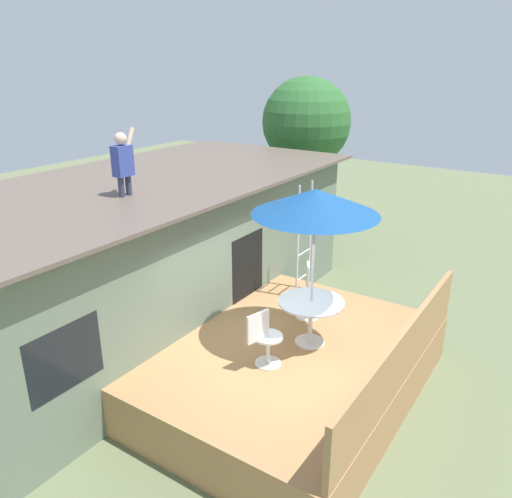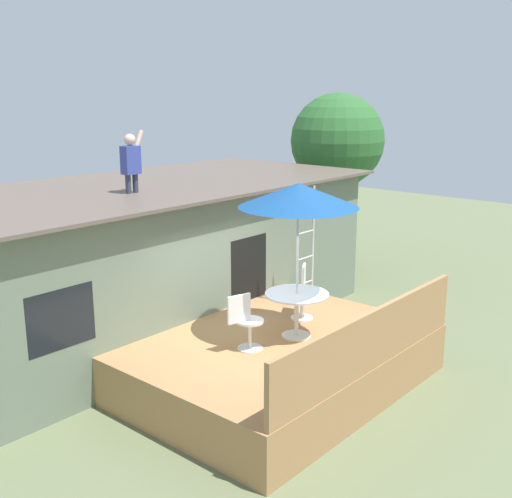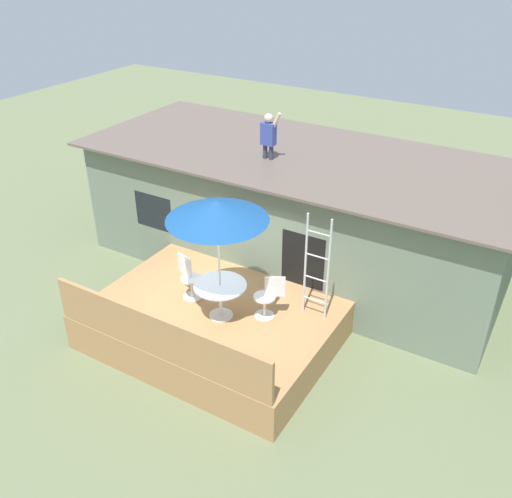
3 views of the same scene
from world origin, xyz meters
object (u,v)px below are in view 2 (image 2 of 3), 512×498
patio_table (297,303)px  patio_umbrella (298,195)px  person_figure (131,159)px  backyard_tree (337,141)px  patio_chair_left (246,322)px  step_ladder (305,245)px  patio_chair_right (303,293)px

patio_table → patio_umbrella: (0.00, 0.00, 1.76)m
person_figure → backyard_tree: backyard_tree is taller
person_figure → backyard_tree: 7.52m
patio_chair_left → patio_umbrella: bearing=-0.0°
step_ladder → patio_chair_right: (-0.76, -0.52, -0.64)m
patio_umbrella → step_ladder: bearing=32.4°
patio_table → backyard_tree: backyard_tree is taller
patio_table → step_ladder: 1.93m
step_ladder → person_figure: (-2.31, 2.17, 1.65)m
patio_table → patio_chair_left: size_ratio=1.13×
person_figure → backyard_tree: bearing=4.8°
patio_chair_right → person_figure: bearing=-90.8°
person_figure → patio_table: bearing=-76.8°
step_ladder → patio_chair_right: step_ladder is taller
patio_table → person_figure: (-0.74, 3.16, 2.17)m
patio_table → backyard_tree: (6.75, 3.79, 2.01)m
person_figure → backyard_tree: size_ratio=0.24×
person_figure → patio_chair_left: (-0.21, -2.91, -2.30)m
patio_chair_right → patio_table: bearing=0.0°
person_figure → patio_umbrella: bearing=-76.8°
patio_table → patio_umbrella: patio_umbrella is taller
patio_table → person_figure: size_ratio=0.94×
step_ladder → backyard_tree: size_ratio=0.47×
step_ladder → person_figure: bearing=136.8°
patio_chair_left → patio_chair_right: (1.76, 0.22, 0.00)m
patio_table → patio_umbrella: bearing=90.0°
patio_table → backyard_tree: bearing=29.3°
patio_chair_right → patio_chair_left: bearing=-23.5°
patio_chair_left → step_ladder: bearing=31.4°
step_ladder → person_figure: 3.57m
patio_table → step_ladder: (1.57, 1.00, 0.51)m
patio_table → step_ladder: step_ladder is taller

